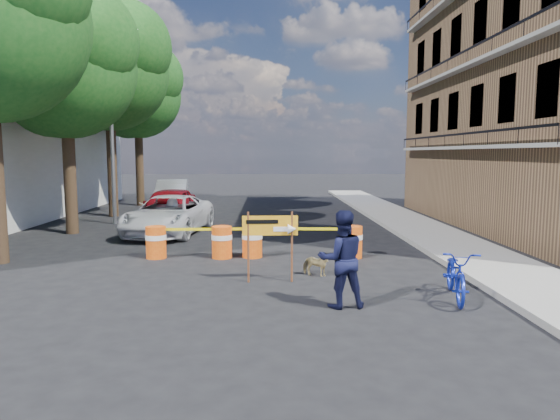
{
  "coord_description": "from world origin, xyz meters",
  "views": [
    {
      "loc": [
        0.37,
        -11.34,
        2.93
      ],
      "look_at": [
        0.74,
        2.99,
        1.3
      ],
      "focal_mm": 32.0,
      "sensor_mm": 36.0,
      "label": 1
    }
  ],
  "objects": [
    {
      "name": "tree_mid_b",
      "position": [
        -6.73,
        12.0,
        6.71
      ],
      "size": [
        5.67,
        5.4,
        9.62
      ],
      "color": "#332316",
      "rests_on": "ground"
    },
    {
      "name": "barrel_far_left",
      "position": [
        -2.75,
        2.53,
        0.47
      ],
      "size": [
        0.58,
        0.58,
        0.9
      ],
      "color": "#E9470D",
      "rests_on": "ground"
    },
    {
      "name": "bicycle",
      "position": [
        4.17,
        -1.63,
        0.99
      ],
      "size": [
        0.9,
        1.17,
        1.98
      ],
      "primitive_type": "imported",
      "rotation": [
        0.0,
        0.0,
        -0.21
      ],
      "color": "#1529B2",
      "rests_on": "ground"
    },
    {
      "name": "streetlamp",
      "position": [
        -5.93,
        9.5,
        4.38
      ],
      "size": [
        1.25,
        0.18,
        8.0
      ],
      "color": "gray",
      "rests_on": "ground"
    },
    {
      "name": "barrel_mid_left",
      "position": [
        -0.9,
        2.49,
        0.47
      ],
      "size": [
        0.58,
        0.58,
        0.9
      ],
      "color": "#E9470D",
      "rests_on": "ground"
    },
    {
      "name": "barrel_far_right",
      "position": [
        2.76,
        2.43,
        0.47
      ],
      "size": [
        0.58,
        0.58,
        0.9
      ],
      "color": "#E9470D",
      "rests_on": "ground"
    },
    {
      "name": "sedan_silver",
      "position": [
        -4.8,
        15.94,
        0.75
      ],
      "size": [
        2.06,
        4.71,
        1.51
      ],
      "primitive_type": "imported",
      "rotation": [
        0.0,
        0.0,
        0.1
      ],
      "color": "#A4A7AB",
      "rests_on": "ground"
    },
    {
      "name": "ground",
      "position": [
        0.0,
        0.0,
        0.0
      ],
      "size": [
        120.0,
        120.0,
        0.0
      ],
      "primitive_type": "plane",
      "color": "black",
      "rests_on": "ground"
    },
    {
      "name": "suv_white",
      "position": [
        -3.22,
        6.8,
        0.7
      ],
      "size": [
        2.97,
        5.3,
        1.4
      ],
      "primitive_type": "imported",
      "rotation": [
        0.0,
        0.0,
        -0.13
      ],
      "color": "silver",
      "rests_on": "ground"
    },
    {
      "name": "dog",
      "position": [
        1.53,
        0.34,
        0.29
      ],
      "size": [
        0.75,
        0.54,
        0.58
      ],
      "primitive_type": "imported",
      "rotation": [
        0.0,
        0.0,
        1.19
      ],
      "color": "tan",
      "rests_on": "ground"
    },
    {
      "name": "tree_far",
      "position": [
        -6.74,
        17.0,
        6.22
      ],
      "size": [
        5.04,
        4.8,
        8.84
      ],
      "color": "#332316",
      "rests_on": "ground"
    },
    {
      "name": "pedestrian",
      "position": [
        1.78,
        -2.08,
        0.93
      ],
      "size": [
        0.97,
        0.79,
        1.87
      ],
      "primitive_type": "imported",
      "rotation": [
        0.0,
        0.0,
        3.24
      ],
      "color": "black",
      "rests_on": "ground"
    },
    {
      "name": "sidewalk_east",
      "position": [
        6.2,
        6.0,
        0.07
      ],
      "size": [
        2.4,
        40.0,
        0.15
      ],
      "primitive_type": "cube",
      "color": "gray",
      "rests_on": "ground"
    },
    {
      "name": "tree_mid_a",
      "position": [
        -6.74,
        7.0,
        6.01
      ],
      "size": [
        5.25,
        5.0,
        8.68
      ],
      "color": "#332316",
      "rests_on": "ground"
    },
    {
      "name": "barrel_mid_right",
      "position": [
        -0.05,
        2.57,
        0.47
      ],
      "size": [
        0.58,
        0.58,
        0.9
      ],
      "color": "#E9470D",
      "rests_on": "ground"
    },
    {
      "name": "sedan_red",
      "position": [
        -3.61,
        8.94,
        0.77
      ],
      "size": [
        2.04,
        4.63,
        1.55
      ],
      "primitive_type": "imported",
      "rotation": [
        0.0,
        0.0,
        -0.05
      ],
      "color": "maroon",
      "rests_on": "ground"
    },
    {
      "name": "detour_sign",
      "position": [
        0.58,
        -0.19,
        1.18
      ],
      "size": [
        1.26,
        0.24,
        1.62
      ],
      "rotation": [
        0.0,
        0.0,
        0.03
      ],
      "color": "#592D19",
      "rests_on": "ground"
    }
  ]
}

